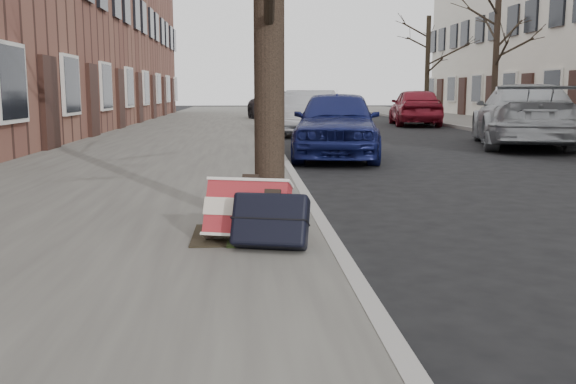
{
  "coord_description": "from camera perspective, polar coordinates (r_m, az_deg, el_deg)",
  "views": [
    {
      "loc": [
        -1.97,
        -4.19,
        1.34
      ],
      "look_at": [
        -1.64,
        0.8,
        0.56
      ],
      "focal_mm": 40.0,
      "sensor_mm": 36.0,
      "label": 1
    }
  ],
  "objects": [
    {
      "name": "suitcase_navy",
      "position": [
        5.0,
        -1.56,
        -2.52
      ],
      "size": [
        0.66,
        0.48,
        0.46
      ],
      "primitive_type": "cube",
      "rotation": [
        -0.42,
        0.0,
        -0.26
      ],
      "color": "black",
      "rests_on": "near_sidewalk"
    },
    {
      "name": "car_far_front",
      "position": [
        16.87,
        20.13,
        6.39
      ],
      "size": [
        3.49,
        5.62,
        1.52
      ],
      "primitive_type": "imported",
      "rotation": [
        0.0,
        0.0,
        2.86
      ],
      "color": "#9FA3A6",
      "rests_on": "ground"
    },
    {
      "name": "near_sidewalk",
      "position": [
        19.31,
        -9.02,
        4.99
      ],
      "size": [
        5.0,
        70.0,
        0.12
      ],
      "primitive_type": "cube",
      "color": "slate",
      "rests_on": "ground"
    },
    {
      "name": "far_sidewalk",
      "position": [
        21.57,
        23.17,
        4.79
      ],
      "size": [
        4.0,
        70.0,
        0.12
      ],
      "primitive_type": "cube",
      "color": "slate",
      "rests_on": "ground"
    },
    {
      "name": "tree_far_b",
      "position": [
        25.04,
        17.97,
        11.0
      ],
      "size": [
        0.22,
        0.22,
        4.65
      ],
      "primitive_type": "cylinder",
      "color": "black",
      "rests_on": "far_sidewalk"
    },
    {
      "name": "car_near_front",
      "position": [
        13.08,
        4.36,
        6.08
      ],
      "size": [
        2.28,
        4.33,
        1.4
      ],
      "primitive_type": "imported",
      "rotation": [
        0.0,
        0.0,
        -0.16
      ],
      "color": "#121850",
      "rests_on": "ground"
    },
    {
      "name": "ground",
      "position": [
        4.82,
        20.69,
        -7.83
      ],
      "size": [
        120.0,
        120.0,
        0.0
      ],
      "primitive_type": "plane",
      "color": "black",
      "rests_on": "ground"
    },
    {
      "name": "car_near_mid",
      "position": [
        20.19,
        1.9,
        7.07
      ],
      "size": [
        2.37,
        4.45,
        1.39
      ],
      "primitive_type": "imported",
      "rotation": [
        0.0,
        0.0,
        -0.22
      ],
      "color": "#A9ADB2",
      "rests_on": "ground"
    },
    {
      "name": "dirt_patch",
      "position": [
        5.52,
        -4.05,
        -3.8
      ],
      "size": [
        0.85,
        0.85,
        0.02
      ],
      "primitive_type": "cube",
      "color": "black",
      "rests_on": "near_sidewalk"
    },
    {
      "name": "suitcase_red",
      "position": [
        5.25,
        -3.6,
        -1.65
      ],
      "size": [
        0.75,
        0.54,
        0.52
      ],
      "primitive_type": "cube",
      "rotation": [
        -0.42,
        0.0,
        -0.28
      ],
      "color": "maroon",
      "rests_on": "near_sidewalk"
    },
    {
      "name": "car_near_back",
      "position": [
        28.61,
        -0.19,
        7.58
      ],
      "size": [
        3.61,
        5.34,
        1.36
      ],
      "primitive_type": "imported",
      "rotation": [
        0.0,
        0.0,
        0.3
      ],
      "color": "#3D3C42",
      "rests_on": "ground"
    },
    {
      "name": "tree_far_c",
      "position": [
        33.43,
        12.28,
        10.85
      ],
      "size": [
        0.23,
        0.23,
        4.95
      ],
      "primitive_type": "cylinder",
      "color": "black",
      "rests_on": "far_sidewalk"
    },
    {
      "name": "car_far_back",
      "position": [
        26.31,
        11.24,
        7.44
      ],
      "size": [
        2.3,
        4.57,
        1.5
      ],
      "primitive_type": "imported",
      "rotation": [
        0.0,
        0.0,
        3.02
      ],
      "color": "maroon",
      "rests_on": "ground"
    }
  ]
}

